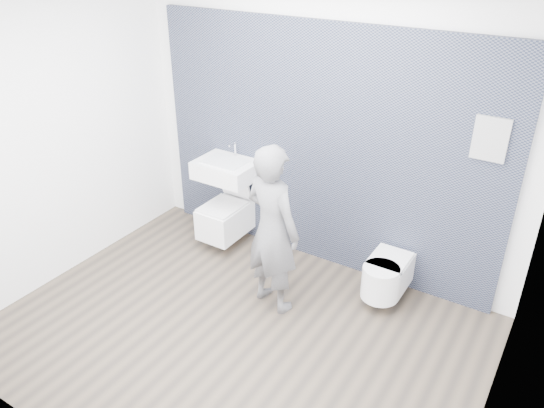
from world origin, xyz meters
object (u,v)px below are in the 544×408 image
Objects in this scene: toilet_square at (225,217)px; visitor at (272,229)px; toilet_rounded at (385,276)px; washbasin at (226,169)px.

visitor is at bearing -31.82° from toilet_square.
toilet_square reaches higher than toilet_rounded.
visitor is (0.99, -0.66, -0.08)m from washbasin.
visitor is (-0.86, -0.59, 0.52)m from toilet_rounded.
washbasin is at bearing 90.00° from toilet_square.
visitor reaches higher than toilet_rounded.
visitor reaches higher than washbasin.
visitor is at bearing -145.35° from toilet_rounded.
toilet_rounded is at bearing -2.15° from washbasin.
toilet_rounded is (1.84, -0.07, -0.61)m from washbasin.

